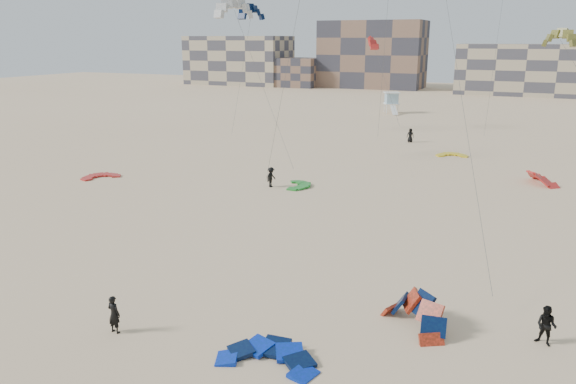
% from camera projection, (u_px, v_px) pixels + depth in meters
% --- Properties ---
extents(ground, '(320.00, 320.00, 0.00)m').
position_uv_depth(ground, '(214.00, 314.00, 27.80)').
color(ground, beige).
rests_on(ground, ground).
extents(kite_ground_blue, '(4.24, 4.45, 1.54)m').
position_uv_depth(kite_ground_blue, '(268.00, 362.00, 23.65)').
color(kite_ground_blue, '#0822D9').
rests_on(kite_ground_blue, ground).
extents(kite_ground_orange, '(5.31, 5.30, 3.71)m').
position_uv_depth(kite_ground_orange, '(413.00, 327.00, 26.53)').
color(kite_ground_orange, '#F5341D').
rests_on(kite_ground_orange, ground).
extents(kite_ground_red, '(4.77, 4.73, 0.61)m').
position_uv_depth(kite_ground_red, '(101.00, 178.00, 55.13)').
color(kite_ground_red, red).
rests_on(kite_ground_red, ground).
extents(kite_ground_green, '(4.12, 3.99, 0.59)m').
position_uv_depth(kite_ground_green, '(298.00, 186.00, 51.88)').
color(kite_ground_green, green).
rests_on(kite_ground_green, ground).
extents(kite_ground_red_far, '(5.12, 5.02, 3.43)m').
position_uv_depth(kite_ground_red_far, '(542.00, 183.00, 52.87)').
color(kite_ground_red_far, red).
rests_on(kite_ground_red_far, ground).
extents(kite_ground_yellow, '(3.92, 4.05, 0.65)m').
position_uv_depth(kite_ground_yellow, '(452.00, 156.00, 65.25)').
color(kite_ground_yellow, yellow).
rests_on(kite_ground_yellow, ground).
extents(kitesurfer_main, '(0.69, 0.48, 1.83)m').
position_uv_depth(kitesurfer_main, '(114.00, 314.00, 25.81)').
color(kitesurfer_main, black).
rests_on(kitesurfer_main, ground).
extents(kitesurfer_b, '(1.09, 0.97, 1.85)m').
position_uv_depth(kitesurfer_b, '(546.00, 326.00, 24.76)').
color(kitesurfer_b, black).
rests_on(kitesurfer_b, ground).
extents(kitesurfer_c, '(0.86, 1.29, 1.85)m').
position_uv_depth(kitesurfer_c, '(271.00, 177.00, 51.40)').
color(kitesurfer_c, black).
rests_on(kitesurfer_c, ground).
extents(kitesurfer_e, '(1.01, 0.78, 1.83)m').
position_uv_depth(kitesurfer_e, '(410.00, 135.00, 73.80)').
color(kitesurfer_e, black).
rests_on(kitesurfer_e, ground).
extents(kite_fly_grey, '(12.01, 8.24, 16.53)m').
position_uv_depth(kite_fly_grey, '(234.00, 10.00, 58.75)').
color(kite_fly_grey, white).
rests_on(kite_fly_grey, ground).
extents(kite_fly_olive, '(10.02, 9.05, 13.32)m').
position_uv_depth(kite_fly_olive, '(560.00, 40.00, 52.19)').
color(kite_fly_olive, olive).
rests_on(kite_fly_olive, ground).
extents(kite_fly_navy, '(5.37, 11.53, 17.13)m').
position_uv_depth(kite_fly_navy, '(251.00, 14.00, 78.16)').
color(kite_fly_navy, '#041938').
rests_on(kite_fly_navy, ground).
extents(kite_fly_red, '(7.18, 4.46, 13.10)m').
position_uv_depth(kite_fly_red, '(373.00, 44.00, 81.47)').
color(kite_fly_red, red).
rests_on(kite_fly_red, ground).
extents(lifeguard_tower_far, '(3.59, 5.68, 3.80)m').
position_uv_depth(lifeguard_tower_far, '(391.00, 103.00, 102.72)').
color(lifeguard_tower_far, white).
rests_on(lifeguard_tower_far, ground).
extents(condo_west_a, '(30.00, 15.00, 14.00)m').
position_uv_depth(condo_west_a, '(239.00, 60.00, 167.98)').
color(condo_west_a, tan).
rests_on(condo_west_a, ground).
extents(condo_west_b, '(28.00, 14.00, 18.00)m').
position_uv_depth(condo_west_b, '(372.00, 55.00, 155.30)').
color(condo_west_b, brown).
rests_on(condo_west_b, ground).
extents(condo_mid, '(32.00, 16.00, 12.00)m').
position_uv_depth(condo_mid, '(527.00, 69.00, 136.87)').
color(condo_mid, tan).
rests_on(condo_mid, ground).
extents(condo_fill_left, '(12.00, 10.00, 8.00)m').
position_uv_depth(condo_fill_left, '(297.00, 72.00, 159.17)').
color(condo_fill_left, brown).
rests_on(condo_fill_left, ground).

